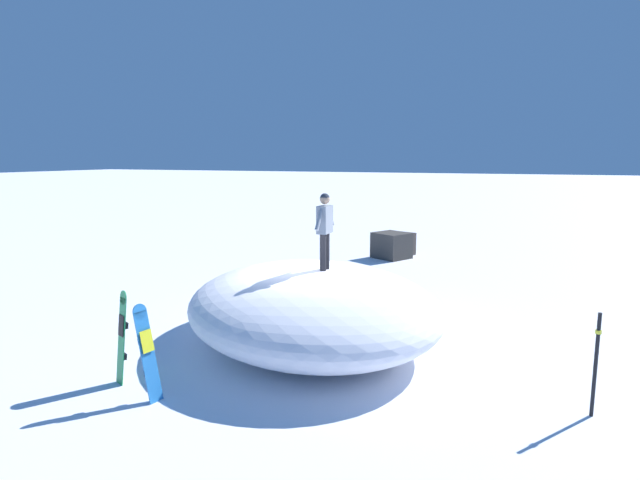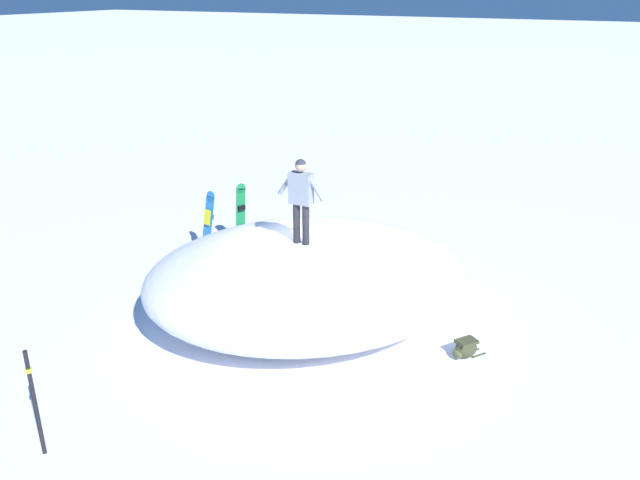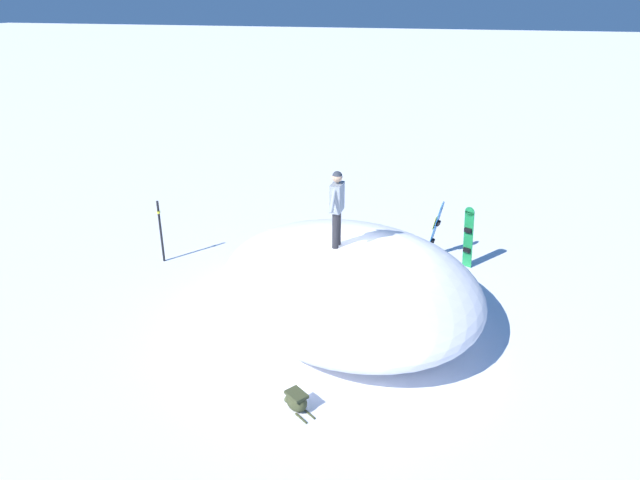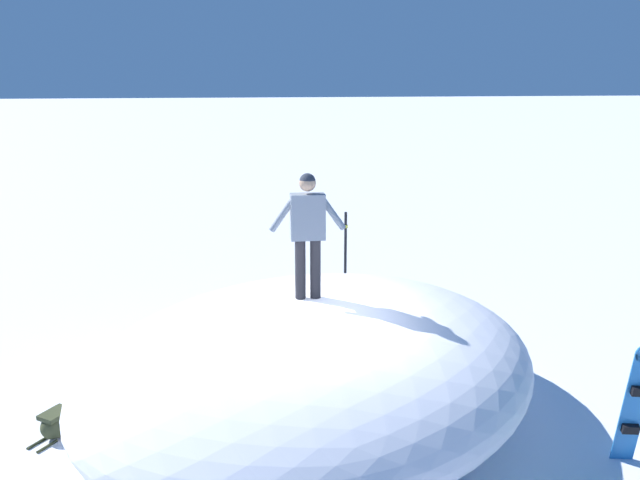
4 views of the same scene
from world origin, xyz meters
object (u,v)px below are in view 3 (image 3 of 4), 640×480
snowboard_primary_upright (435,229)px  trail_marker_pole (161,230)px  backpack_near (296,401)px  snowboard_secondary_upright (468,237)px  snowboarder_standing (337,202)px

snowboard_primary_upright → trail_marker_pole: (-2.18, 7.02, 0.04)m
backpack_near → snowboard_secondary_upright: bearing=-21.4°
snowboard_secondary_upright → trail_marker_pole: snowboard_secondary_upright is taller
snowboard_secondary_upright → trail_marker_pole: bearing=102.9°
backpack_near → trail_marker_pole: bearing=48.3°
snowboard_primary_upright → trail_marker_pole: size_ratio=0.97×
snowboarder_standing → snowboard_primary_upright: snowboarder_standing is taller
snowboarder_standing → backpack_near: bearing=-177.5°
snowboard_secondary_upright → backpack_near: snowboard_secondary_upright is taller
snowboarder_standing → snowboard_secondary_upright: snowboarder_standing is taller
snowboard_primary_upright → trail_marker_pole: trail_marker_pole is taller
snowboard_primary_upright → trail_marker_pole: 7.35m
snowboarder_standing → snowboard_primary_upright: size_ratio=0.99×
backpack_near → snowboarder_standing: bearing=2.5°
snowboarder_standing → snowboard_secondary_upright: 4.59m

